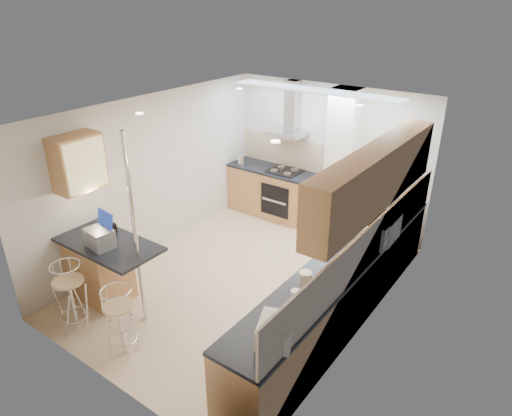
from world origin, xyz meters
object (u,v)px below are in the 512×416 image
Objects in this scene: bar_stool_near at (71,298)px; bar_stool_end at (120,322)px; bread_bin at (276,331)px; laptop at (100,238)px; microwave at (378,230)px.

bar_stool_end is (0.82, 0.07, -0.03)m from bar_stool_near.
bread_bin is (2.70, 0.40, 0.55)m from bar_stool_near.
bar_stool_end is at bearing 167.85° from bread_bin.
laptop is at bearing 104.46° from bar_stool_near.
bar_stool_near is 2.79m from bread_bin.
microwave is 3.90m from bar_stool_near.
microwave is at bearing 57.82° from bar_stool_near.
laptop reaches higher than bread_bin.
microwave is 1.72× the size of laptop.
bread_bin is at bearing 178.32° from microwave.
microwave is at bearing 67.17° from bread_bin.
bar_stool_near is at bearing -81.67° from laptop.
bread_bin is (-0.03, -2.32, -0.06)m from microwave.
microwave is at bearing 16.26° from bar_stool_end.
laptop is 0.88× the size of bread_bin.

